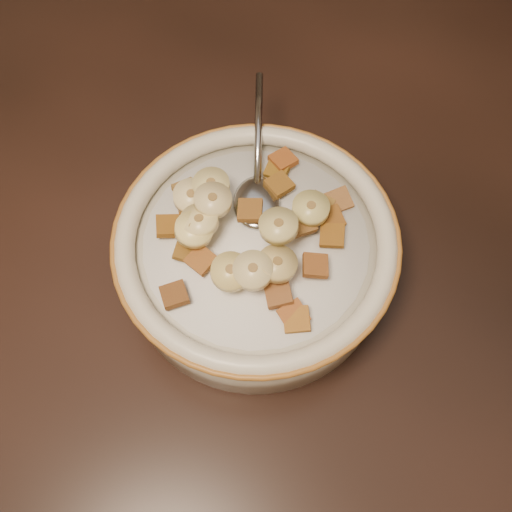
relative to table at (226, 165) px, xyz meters
The scene contains 36 objects.
floor 0.78m from the table, ahead, with size 4.00×4.50×0.10m, color #422816.
table is the anchor object (origin of this frame).
chair 0.58m from the table, 70.97° to the left, with size 0.44×0.44×1.00m, color black.
cereal_bowl 0.15m from the table, 43.54° to the right, with size 0.23×0.23×0.06m, color beige.
milk 0.16m from the table, 43.54° to the right, with size 0.19×0.19×0.00m, color white.
spoon 0.13m from the table, 38.55° to the right, with size 0.04×0.06×0.01m, color #9FA4AC.
cereal_square_0 0.18m from the table, 61.22° to the right, with size 0.02×0.02×0.01m, color #904818.
cereal_square_1 0.13m from the table, 25.04° to the right, with size 0.02×0.02×0.01m, color brown.
cereal_square_2 0.12m from the table, 18.53° to the right, with size 0.02×0.02×0.01m, color brown.
cereal_square_3 0.16m from the table, 75.04° to the right, with size 0.02×0.02×0.01m, color brown.
cereal_square_4 0.21m from the table, 42.08° to the right, with size 0.02×0.02×0.01m, color brown.
cereal_square_5 0.23m from the table, 40.10° to the right, with size 0.02×0.02×0.01m, color brown.
cereal_square_6 0.20m from the table, 31.02° to the right, with size 0.02×0.02×0.01m, color brown.
cereal_square_7 0.13m from the table, 74.37° to the right, with size 0.02×0.02×0.01m, color brown.
cereal_square_8 0.17m from the table, 28.05° to the right, with size 0.02×0.02×0.01m, color brown.
cereal_square_9 0.23m from the table, 39.78° to the right, with size 0.02×0.02×0.01m, color #99671C.
cereal_square_10 0.15m from the table, 43.81° to the right, with size 0.02×0.02×0.01m, color brown.
cereal_square_11 0.16m from the table, 16.69° to the right, with size 0.02×0.02×0.01m, color brown.
cereal_square_12 0.14m from the table, 69.35° to the right, with size 0.02×0.02×0.01m, color brown.
cereal_square_13 0.19m from the table, 44.99° to the right, with size 0.02×0.02×0.01m, color olive.
cereal_square_14 0.19m from the table, 21.61° to the right, with size 0.02×0.02×0.01m, color #613411.
cereal_square_15 0.16m from the table, ahead, with size 0.02×0.02×0.01m, color olive.
cereal_square_16 0.21m from the table, 66.50° to the right, with size 0.02×0.02×0.01m, color brown.
cereal_square_17 0.17m from the table, 65.97° to the right, with size 0.02×0.02×0.01m, color brown.
cereal_square_18 0.17m from the table, 17.76° to the right, with size 0.02×0.02×0.01m, color brown.
cereal_square_19 0.12m from the table, 12.17° to the right, with size 0.02×0.02×0.01m, color brown.
banana_slice_0 0.20m from the table, 52.77° to the right, with size 0.03×0.03×0.01m, color #D7C467.
banana_slice_1 0.21m from the table, 47.22° to the right, with size 0.03×0.03×0.01m, color beige.
banana_slice_2 0.19m from the table, 37.52° to the right, with size 0.03×0.03×0.01m, color #D5BF82.
banana_slice_3 0.20m from the table, 40.75° to the right, with size 0.03×0.03×0.01m, color tan.
banana_slice_4 0.17m from the table, 64.08° to the right, with size 0.03×0.03×0.01m, color #FFDE7B.
banana_slice_5 0.14m from the table, 59.95° to the right, with size 0.03×0.03×0.01m, color #EADF84.
banana_slice_6 0.14m from the table, 69.13° to the right, with size 0.03×0.03×0.01m, color #FFE1A6.
banana_slice_7 0.17m from the table, 62.73° to the right, with size 0.03×0.03×0.01m, color #E3C275.
banana_slice_8 0.16m from the table, 58.34° to the right, with size 0.03×0.03×0.01m, color beige.
banana_slice_9 0.17m from the table, 23.21° to the right, with size 0.03×0.03×0.01m, color #D2C868.
Camera 1 is at (0.23, -0.29, 1.22)m, focal length 40.00 mm.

